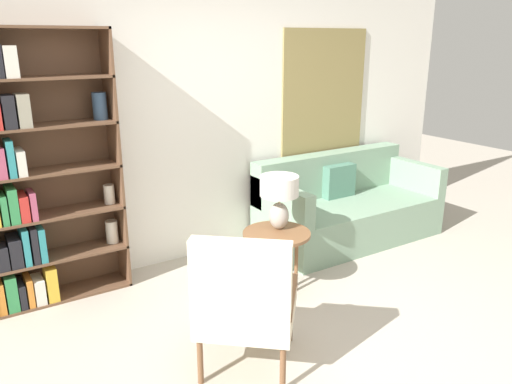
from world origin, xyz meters
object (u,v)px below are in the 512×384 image
object	(u,v)px
armchair	(244,300)
couch	(345,208)
table_lamp	(279,194)
bookshelf	(28,181)
side_table	(277,238)

from	to	relation	value
armchair	couch	distance (m)	2.46
armchair	couch	world-z (taller)	armchair
armchair	table_lamp	distance (m)	1.20
bookshelf	armchair	distance (m)	1.91
bookshelf	couch	xyz separation A→B (m)	(2.92, -0.27, -0.67)
bookshelf	table_lamp	distance (m)	1.89
armchair	table_lamp	xyz separation A→B (m)	(0.82, 0.82, 0.31)
bookshelf	side_table	world-z (taller)	bookshelf
bookshelf	couch	bearing A→B (deg)	-5.25
bookshelf	table_lamp	xyz separation A→B (m)	(1.70, -0.81, -0.18)
armchair	couch	xyz separation A→B (m)	(2.04, 1.36, -0.19)
side_table	bookshelf	bearing A→B (deg)	152.08
bookshelf	couch	size ratio (longest dim) A/B	1.12
table_lamp	side_table	bearing A→B (deg)	-136.02
armchair	side_table	xyz separation A→B (m)	(0.76, 0.76, -0.04)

